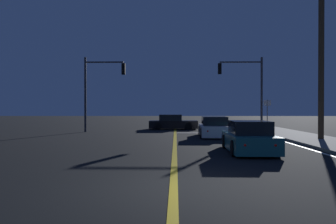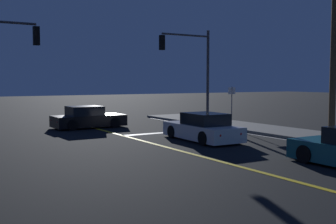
{
  "view_description": "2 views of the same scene",
  "coord_description": "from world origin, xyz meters",
  "views": [
    {
      "loc": [
        0.05,
        -7.56,
        1.84
      ],
      "look_at": [
        -0.55,
        17.82,
        1.61
      ],
      "focal_mm": 35.33,
      "sensor_mm": 36.0,
      "label": 1
    },
    {
      "loc": [
        -9.1,
        -1.7,
        2.86
      ],
      "look_at": [
        1.86,
        16.36,
        1.28
      ],
      "focal_mm": 44.03,
      "sensor_mm": 36.0,
      "label": 2
    }
  ],
  "objects": [
    {
      "name": "lane_line_center",
      "position": [
        0.0,
        9.66,
        0.01
      ],
      "size": [
        0.2,
        32.84,
        0.01
      ],
      "primitive_type": "cube",
      "color": "gold",
      "rests_on": "ground"
    },
    {
      "name": "lane_line_edge_right",
      "position": [
        6.15,
        9.66,
        0.01
      ],
      "size": [
        0.16,
        32.84,
        0.01
      ],
      "primitive_type": "cube",
      "color": "silver",
      "rests_on": "ground"
    },
    {
      "name": "stop_bar",
      "position": [
        3.2,
        17.82,
        0.01
      ],
      "size": [
        6.4,
        0.5,
        0.01
      ],
      "primitive_type": "cube",
      "color": "silver",
      "rests_on": "ground"
    },
    {
      "name": "car_mid_block_black",
      "position": [
        -0.25,
        22.38,
        0.58
      ],
      "size": [
        4.42,
        2.05,
        1.34
      ],
      "rotation": [
        0.0,
        0.0,
        -1.55
      ],
      "color": "black",
      "rests_on": "ground"
    },
    {
      "name": "car_lead_oncoming_white",
      "position": [
        2.57,
        14.31,
        0.58
      ],
      "size": [
        2.01,
        4.56,
        1.34
      ],
      "rotation": [
        0.0,
        0.0,
        -0.03
      ],
      "color": "silver",
      "rests_on": "ground"
    },
    {
      "name": "traffic_signal_near_right",
      "position": [
        5.94,
        20.12,
        4.08
      ],
      "size": [
        3.72,
        0.28,
        6.16
      ],
      "rotation": [
        0.0,
        0.0,
        3.14
      ],
      "color": "#38383D",
      "rests_on": "ground"
    },
    {
      "name": "utility_pole_right",
      "position": [
        8.3,
        11.38,
        5.6
      ],
      "size": [
        1.52,
        0.32,
        10.89
      ],
      "color": "#4C3823",
      "rests_on": "ground"
    },
    {
      "name": "street_sign_corner",
      "position": [
        6.9,
        17.32,
        1.7
      ],
      "size": [
        0.56,
        0.06,
        2.54
      ],
      "color": "slate",
      "rests_on": "ground"
    }
  ]
}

